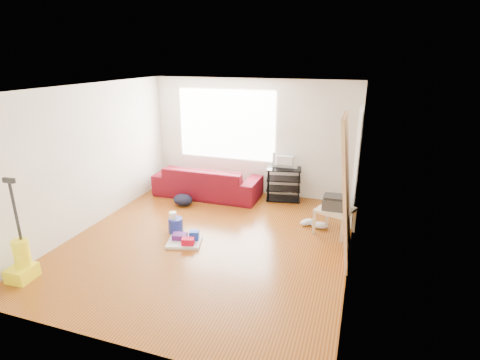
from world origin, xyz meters
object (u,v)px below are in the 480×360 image
(cleaning_tray, at_px, (186,240))
(vacuum, at_px, (22,261))
(bucket, at_px, (176,232))
(tv_stand, at_px, (284,184))
(sofa, at_px, (208,195))
(backpack, at_px, (183,205))
(side_table, at_px, (335,213))

(cleaning_tray, bearing_deg, vacuum, -135.58)
(bucket, xyz_separation_m, vacuum, (-1.32, -1.96, 0.27))
(tv_stand, bearing_deg, sofa, 179.23)
(tv_stand, xyz_separation_m, bucket, (-1.46, -2.10, -0.36))
(backpack, relative_size, vacuum, 0.29)
(tv_stand, xyz_separation_m, side_table, (1.17, -1.26, 0.02))
(backpack, bearing_deg, tv_stand, 38.60)
(tv_stand, bearing_deg, side_table, -57.27)
(backpack, bearing_deg, side_table, 6.22)
(tv_stand, xyz_separation_m, cleaning_tray, (-1.11, -2.42, -0.30))
(sofa, xyz_separation_m, backpack, (-0.27, -0.68, 0.00))
(tv_stand, distance_m, vacuum, 4.92)
(cleaning_tray, bearing_deg, bucket, 137.10)
(cleaning_tray, relative_size, vacuum, 0.44)
(tv_stand, bearing_deg, bucket, -135.06)
(sofa, relative_size, vacuum, 1.58)
(side_table, xyz_separation_m, bucket, (-2.63, -0.84, -0.38))
(side_table, relative_size, backpack, 1.69)
(backpack, xyz_separation_m, vacuum, (-0.88, -3.11, 0.27))
(side_table, bearing_deg, cleaning_tray, -152.93)
(vacuum, bearing_deg, tv_stand, 52.07)
(cleaning_tray, height_order, vacuum, vacuum)
(backpack, bearing_deg, cleaning_tray, -49.94)
(side_table, bearing_deg, sofa, 160.53)
(cleaning_tray, relative_size, backpack, 1.51)
(sofa, relative_size, backpack, 5.42)
(side_table, relative_size, bucket, 2.82)
(tv_stand, height_order, bucket, tv_stand)
(cleaning_tray, bearing_deg, side_table, 27.07)
(side_table, xyz_separation_m, vacuum, (-3.95, -2.80, -0.12))
(side_table, distance_m, vacuum, 4.84)
(sofa, bearing_deg, bucket, 95.23)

